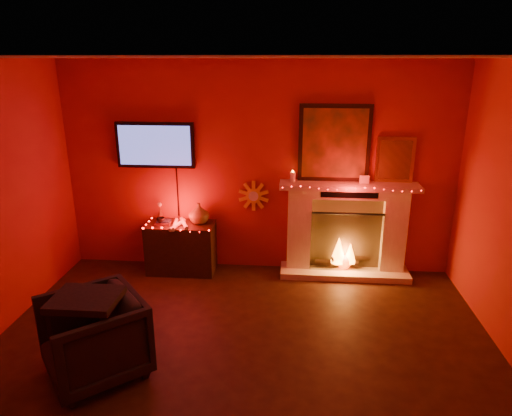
% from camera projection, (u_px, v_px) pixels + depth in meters
% --- Properties ---
extents(room, '(5.00, 5.00, 5.00)m').
position_uv_depth(room, '(231.00, 245.00, 3.45)').
color(room, black).
rests_on(room, ground).
extents(floor, '(5.00, 5.00, 0.00)m').
position_uv_depth(floor, '(234.00, 392.00, 3.87)').
color(floor, black).
rests_on(floor, ground).
extents(fireplace, '(1.72, 0.40, 2.18)m').
position_uv_depth(fireplace, '(346.00, 221.00, 5.82)').
color(fireplace, silver).
rests_on(fireplace, floor).
extents(tv, '(1.00, 0.07, 1.24)m').
position_uv_depth(tv, '(155.00, 145.00, 5.78)').
color(tv, black).
rests_on(tv, room).
extents(sunburst_clock, '(0.40, 0.03, 0.40)m').
position_uv_depth(sunburst_clock, '(254.00, 196.00, 5.91)').
color(sunburst_clock, gold).
rests_on(sunburst_clock, room).
extents(console_table, '(0.87, 0.52, 0.94)m').
position_uv_depth(console_table, '(182.00, 245.00, 5.97)').
color(console_table, black).
rests_on(console_table, floor).
extents(armchair, '(1.14, 1.13, 0.74)m').
position_uv_depth(armchair, '(94.00, 337.00, 4.00)').
color(armchair, black).
rests_on(armchair, floor).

